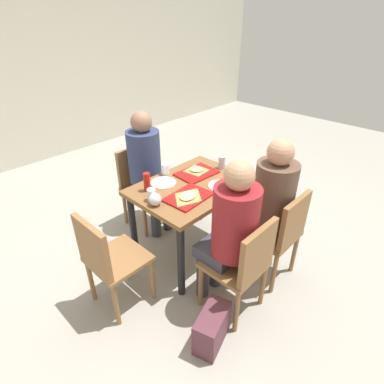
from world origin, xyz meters
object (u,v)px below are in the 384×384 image
Objects in this scene: chair_left_end at (107,258)px; person_far_side at (147,164)px; chair_near_right at (280,231)px; paper_plate_near_edge at (221,186)px; foil_bundle at (155,199)px; person_in_brown_jacket at (269,199)px; chair_far_side at (140,181)px; plastic_cup_c at (152,195)px; main_table at (192,196)px; handbag at (212,328)px; pizza_slice_a at (188,196)px; plastic_cup_b at (222,191)px; pizza_slice_b at (197,170)px; plastic_cup_a at (165,169)px; tray_red_near at (188,197)px; condiment_bottle at (147,182)px; paper_plate_center at (163,183)px; soda_can at (222,162)px; person_in_red at (230,227)px; tray_red_far at (197,173)px; chair_near_left at (244,263)px.

chair_left_end is 0.67× the size of person_far_side.
chair_left_end is (-1.14, 0.75, 0.00)m from chair_near_right.
foil_bundle reaches higher than paper_plate_near_edge.
person_in_brown_jacket is (1.14, -0.61, 0.25)m from chair_left_end.
chair_far_side is 8.38× the size of plastic_cup_c.
main_table is at bearing 112.46° from person_in_brown_jacket.
main_table is 3.14× the size of handbag.
plastic_cup_b reaches higher than pizza_slice_a.
chair_far_side reaches higher than handbag.
pizza_slice_a is 0.48m from pizza_slice_b.
plastic_cup_a and plastic_cup_b have the same top height.
chair_far_side reaches higher than pizza_slice_a.
paper_plate_near_edge is 0.82× the size of pizza_slice_a.
pizza_slice_a reaches higher than main_table.
condiment_bottle is (-0.15, 0.33, 0.07)m from tray_red_near.
paper_plate_near_edge is (0.30, -0.40, 0.00)m from paper_plate_center.
pizza_slice_a is 2.69× the size of plastic_cup_c.
soda_can reaches higher than plastic_cup_a.
chair_near_right is 3.36× the size of pizza_slice_b.
pizza_slice_b is 0.29m from plastic_cup_a.
plastic_cup_c reaches higher than tray_red_near.
plastic_cup_c is 0.82× the size of soda_can.
foil_bundle is at bearing 106.61° from person_in_red.
tray_red_far is at bearing 95.03° from chair_near_right.
tray_red_far is at bearing -70.58° from person_far_side.
plastic_cup_c is 0.83m from soda_can.
plastic_cup_a is 0.52m from foil_bundle.
chair_near_right is 1.00× the size of chair_far_side.
chair_near_left is 0.58m from person_in_brown_jacket.
chair_near_left is 0.68m from tray_red_near.
pizza_slice_a is (-0.19, -0.89, 0.27)m from chair_far_side.
main_table is at bearing -90.00° from chair_far_side.
chair_near_right is 2.33× the size of tray_red_near.
person_in_red is at bearing 164.43° from chair_near_right.
chair_near_left is 0.98m from chair_left_end.
person_far_side reaches higher than condiment_bottle.
main_table is at bearing -85.35° from plastic_cup_a.
person_in_brown_jacket is (0.25, -0.61, 0.11)m from main_table.
plastic_cup_a is 1.00× the size of plastic_cup_c.
soda_can is at bearing 74.31° from person_in_brown_jacket.
plastic_cup_b is at bearing -85.35° from plastic_cup_a.
chair_far_side is 0.93m from foil_bundle.
tray_red_far is 0.04m from pizza_slice_b.
tray_red_far is 0.45m from plastic_cup_b.
chair_far_side is 0.62m from paper_plate_center.
foil_bundle is (-0.43, -0.02, 0.16)m from main_table.
chair_near_right is (0.50, 0.00, 0.00)m from chair_near_left.
soda_can is (0.58, -0.18, 0.06)m from paper_plate_center.
chair_near_left reaches higher than plastic_cup_c.
condiment_bottle reaches higher than pizza_slice_a.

